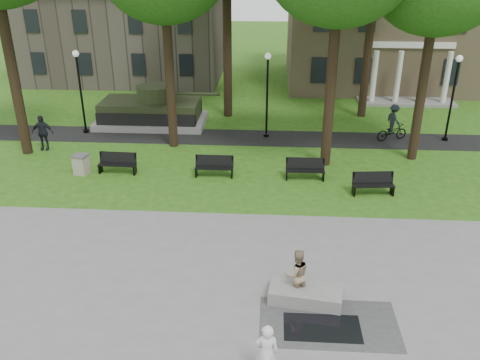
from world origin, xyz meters
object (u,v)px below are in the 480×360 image
(skateboarder, at_px, (267,353))
(trash_bin, at_px, (81,164))
(concrete_block, at_px, (305,294))
(friend_watching, at_px, (297,274))
(cyclist, at_px, (393,126))
(park_bench_0, at_px, (118,162))

(skateboarder, distance_m, trash_bin, 15.09)
(concrete_block, xyz_separation_m, skateboarder, (-1.15, -3.15, 0.61))
(friend_watching, height_order, cyclist, cyclist)
(friend_watching, xyz_separation_m, cyclist, (5.83, 14.34, -0.00))
(friend_watching, relative_size, park_bench_0, 0.90)
(friend_watching, xyz_separation_m, park_bench_0, (-8.18, 8.97, -0.32))
(cyclist, distance_m, park_bench_0, 15.00)
(skateboarder, xyz_separation_m, friend_watching, (0.87, 3.36, -0.02))
(friend_watching, bearing_deg, skateboarder, 56.87)
(friend_watching, distance_m, trash_bin, 13.19)
(skateboarder, bearing_deg, concrete_block, -110.97)
(park_bench_0, distance_m, trash_bin, 1.71)
(concrete_block, bearing_deg, park_bench_0, 132.67)
(park_bench_0, bearing_deg, friend_watching, -45.29)
(park_bench_0, xyz_separation_m, trash_bin, (-1.70, -0.23, -0.04))
(cyclist, bearing_deg, concrete_block, 137.49)
(concrete_block, bearing_deg, cyclist, 69.14)
(cyclist, bearing_deg, park_bench_0, 89.35)
(trash_bin, bearing_deg, park_bench_0, 7.74)
(skateboarder, bearing_deg, cyclist, -111.68)
(friend_watching, distance_m, cyclist, 15.48)
(concrete_block, xyz_separation_m, friend_watching, (-0.28, 0.21, 0.60))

